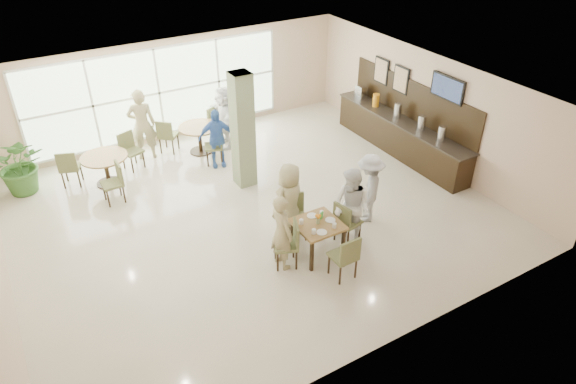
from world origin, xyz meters
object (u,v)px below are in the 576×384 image
teen_far (290,200)px  adult_b (224,117)px  round_table_right (199,133)px  buffet_counter (400,134)px  teen_left (282,232)px  teen_right (351,208)px  teen_standing (369,188)px  adult_a (216,138)px  main_table (318,228)px  potted_plant (20,165)px  round_table_left (105,163)px  adult_standing (142,125)px

teen_far → adult_b: bearing=-118.6°
round_table_right → buffet_counter: 5.37m
teen_left → teen_right: size_ratio=0.93×
adult_b → teen_left: bearing=-2.9°
teen_standing → teen_right: bearing=-17.6°
adult_a → main_table: bearing=-72.0°
teen_far → teen_right: 1.27m
teen_left → main_table: bearing=-101.1°
potted_plant → round_table_left: bearing=-19.9°
round_table_left → teen_standing: bearing=-44.4°
round_table_left → potted_plant: bearing=160.1°
round_table_right → adult_standing: (-1.36, 0.43, 0.39)m
adult_standing → main_table: bearing=120.6°
adult_b → teen_far: bearing=3.1°
round_table_right → teen_standing: size_ratio=0.69×
main_table → buffet_counter: (4.30, 2.50, -0.09)m
round_table_left → adult_b: size_ratio=0.65×
teen_far → adult_b: size_ratio=0.96×
teen_standing → adult_a: 4.28m
potted_plant → teen_right: size_ratio=0.85×
adult_standing → teen_far: bearing=122.3°
teen_standing → adult_b: 4.94m
teen_left → round_table_right: bearing=-10.5°
round_table_right → teen_far: 4.38m
round_table_right → teen_right: size_ratio=0.64×
teen_standing → round_table_right: bearing=-115.8°
teen_left → teen_right: (1.55, -0.09, 0.06)m
teen_standing → adult_b: size_ratio=0.92×
main_table → teen_right: bearing=-1.1°
buffet_counter → adult_b: buffet_counter is taller
buffet_counter → teen_right: buffet_counter is taller
main_table → adult_a: size_ratio=0.56×
teen_right → adult_b: size_ratio=1.00×
adult_b → adult_standing: (-2.12, 0.43, 0.10)m
potted_plant → teen_left: size_ratio=0.91×
buffet_counter → teen_left: 5.62m
teen_right → adult_b: 5.29m
round_table_right → adult_a: 0.96m
round_table_left → buffet_counter: bearing=-18.2°
teen_left → teen_right: 1.56m
teen_standing → adult_b: adult_b is taller
teen_left → adult_b: bearing=-18.6°
teen_right → potted_plant: bearing=-148.5°
teen_left → teen_standing: 2.41m
main_table → potted_plant: bearing=130.2°
potted_plant → adult_standing: 2.99m
teen_far → main_table: bearing=75.1°
teen_right → adult_a: (-1.00, 4.34, -0.07)m
main_table → adult_standing: 5.94m
main_table → potted_plant: 7.20m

